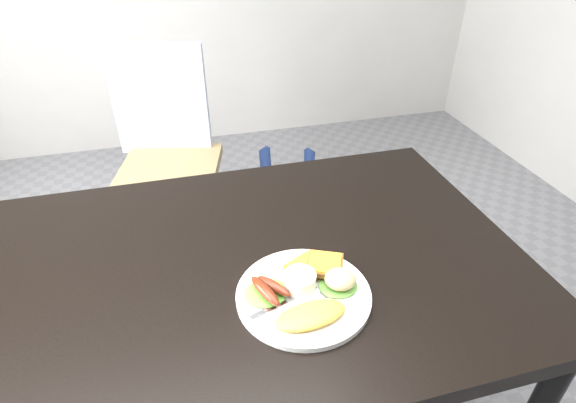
% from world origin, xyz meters
% --- Properties ---
extents(dining_table, '(1.20, 0.80, 0.04)m').
position_xyz_m(dining_table, '(0.00, 0.00, 0.73)').
color(dining_table, black).
rests_on(dining_table, ground).
extents(dining_chair, '(0.49, 0.49, 0.05)m').
position_xyz_m(dining_chair, '(-0.18, 1.00, 0.45)').
color(dining_chair, '#9E8254').
rests_on(dining_chair, ground).
extents(person, '(0.55, 0.42, 1.36)m').
position_xyz_m(person, '(0.31, 0.80, 0.68)').
color(person, navy).
rests_on(person, ground).
extents(plate, '(0.27, 0.27, 0.01)m').
position_xyz_m(plate, '(0.08, -0.14, 0.76)').
color(plate, white).
rests_on(plate, dining_table).
extents(lettuce_left, '(0.10, 0.10, 0.01)m').
position_xyz_m(lettuce_left, '(0.01, -0.12, 0.77)').
color(lettuce_left, '#549F36').
rests_on(lettuce_left, plate).
extents(lettuce_right, '(0.08, 0.08, 0.01)m').
position_xyz_m(lettuce_right, '(0.15, -0.14, 0.77)').
color(lettuce_right, '#468330').
rests_on(lettuce_right, plate).
extents(omelette, '(0.15, 0.08, 0.02)m').
position_xyz_m(omelette, '(0.07, -0.21, 0.77)').
color(omelette, gold).
rests_on(omelette, plate).
extents(sausage_a, '(0.06, 0.10, 0.02)m').
position_xyz_m(sausage_a, '(0.00, -0.13, 0.78)').
color(sausage_a, maroon).
rests_on(sausage_a, lettuce_left).
extents(sausage_b, '(0.07, 0.08, 0.02)m').
position_xyz_m(sausage_b, '(0.02, -0.13, 0.78)').
color(sausage_b, '#653013').
rests_on(sausage_b, lettuce_left).
extents(ramekin, '(0.07, 0.07, 0.04)m').
position_xyz_m(ramekin, '(0.07, -0.12, 0.78)').
color(ramekin, white).
rests_on(ramekin, plate).
extents(toast_a, '(0.10, 0.10, 0.01)m').
position_xyz_m(toast_a, '(0.10, -0.08, 0.77)').
color(toast_a, brown).
rests_on(toast_a, plate).
extents(toast_b, '(0.10, 0.10, 0.01)m').
position_xyz_m(toast_b, '(0.14, -0.09, 0.78)').
color(toast_b, brown).
rests_on(toast_b, toast_a).
extents(potato_salad, '(0.07, 0.07, 0.03)m').
position_xyz_m(potato_salad, '(0.15, -0.14, 0.79)').
color(potato_salad, beige).
rests_on(potato_salad, lettuce_right).
extents(fork, '(0.15, 0.06, 0.00)m').
position_xyz_m(fork, '(0.03, -0.15, 0.76)').
color(fork, '#ADAFB7').
rests_on(fork, plate).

